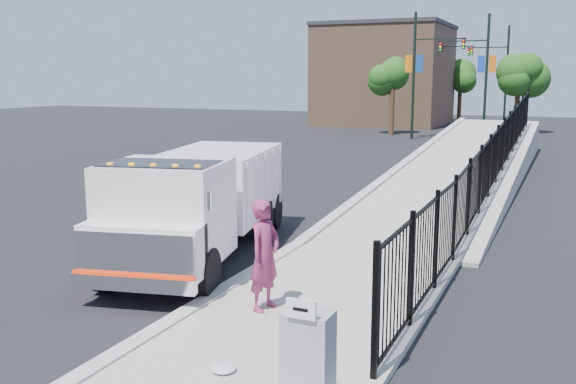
% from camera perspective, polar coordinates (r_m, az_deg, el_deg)
% --- Properties ---
extents(ground, '(120.00, 120.00, 0.00)m').
position_cam_1_polar(ground, '(11.84, -6.51, -9.59)').
color(ground, black).
rests_on(ground, ground).
extents(sidewalk, '(3.55, 12.00, 0.12)m').
position_cam_1_polar(sidewalk, '(9.33, -2.34, -14.74)').
color(sidewalk, '#9E998E').
rests_on(sidewalk, ground).
extents(curb, '(0.30, 12.00, 0.16)m').
position_cam_1_polar(curb, '(10.25, -12.28, -12.49)').
color(curb, '#ADAAA3').
rests_on(curb, ground).
extents(ramp, '(3.95, 24.06, 3.19)m').
position_cam_1_polar(ramp, '(26.14, 15.70, 1.05)').
color(ramp, '#9E998E').
rests_on(ramp, ground).
extents(iron_fence, '(0.10, 28.00, 1.80)m').
position_cam_1_polar(iron_fence, '(21.91, 17.99, 1.60)').
color(iron_fence, black).
rests_on(iron_fence, ground).
extents(truck, '(3.75, 7.45, 2.44)m').
position_cam_1_polar(truck, '(14.21, -8.01, -0.51)').
color(truck, black).
rests_on(truck, ground).
extents(worker, '(0.56, 0.75, 1.88)m').
position_cam_1_polar(worker, '(10.76, -2.08, -5.63)').
color(worker, '#8A2D53').
rests_on(worker, sidewalk).
extents(utility_cabinet, '(0.55, 0.40, 1.25)m').
position_cam_1_polar(utility_cabinet, '(7.64, 1.81, -15.00)').
color(utility_cabinet, gray).
rests_on(utility_cabinet, sidewalk).
extents(arrow_sign, '(0.35, 0.04, 0.22)m').
position_cam_1_polar(arrow_sign, '(7.16, 1.18, -10.37)').
color(arrow_sign, white).
rests_on(arrow_sign, utility_cabinet).
extents(debris, '(0.34, 0.34, 0.09)m').
position_cam_1_polar(debris, '(8.91, -5.76, -15.33)').
color(debris, silver).
rests_on(debris, sidewalk).
extents(light_pole_0, '(3.77, 0.22, 8.00)m').
position_cam_1_polar(light_pole_0, '(42.30, 11.53, 10.53)').
color(light_pole_0, black).
rests_on(light_pole_0, ground).
extents(light_pole_1, '(3.77, 0.22, 8.00)m').
position_cam_1_polar(light_pole_1, '(44.67, 16.84, 10.28)').
color(light_pole_1, black).
rests_on(light_pole_1, ground).
extents(light_pole_2, '(3.77, 0.22, 8.00)m').
position_cam_1_polar(light_pole_2, '(53.16, 12.98, 10.38)').
color(light_pole_2, black).
rests_on(light_pole_2, ground).
extents(light_pole_3, '(3.78, 0.22, 8.00)m').
position_cam_1_polar(light_pole_3, '(55.23, 18.54, 10.10)').
color(light_pole_3, black).
rests_on(light_pole_3, ground).
extents(tree_0, '(2.23, 2.23, 5.12)m').
position_cam_1_polar(tree_0, '(45.05, 9.28, 10.00)').
color(tree_0, '#382314').
rests_on(tree_0, ground).
extents(tree_1, '(2.45, 2.45, 5.22)m').
position_cam_1_polar(tree_1, '(48.37, 19.82, 9.57)').
color(tree_1, '#382314').
rests_on(tree_1, ground).
extents(tree_2, '(2.67, 2.67, 5.33)m').
position_cam_1_polar(tree_2, '(60.25, 15.10, 9.84)').
color(tree_2, '#382314').
rests_on(tree_2, ground).
extents(building, '(10.00, 10.00, 8.00)m').
position_cam_1_polar(building, '(55.56, 8.60, 10.13)').
color(building, '#8C664C').
rests_on(building, ground).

